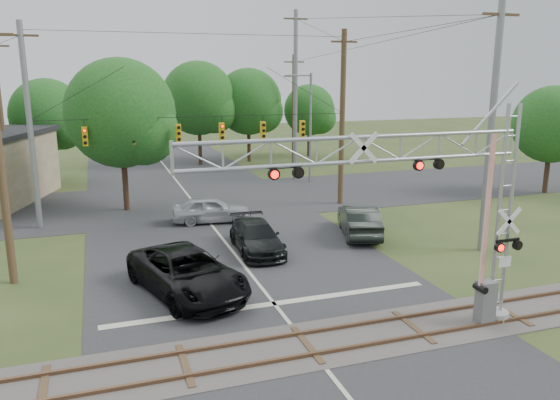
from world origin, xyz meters
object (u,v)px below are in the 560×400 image
object	(u,v)px
pickup_black	(187,272)
sedan_silver	(211,209)
traffic_signal_span	(215,125)
crossing_gantry	(420,197)
streetlight	(308,122)
car_dark	(257,237)

from	to	relation	value
pickup_black	sedan_silver	xyz separation A→B (m)	(3.13, 10.43, -0.11)
pickup_black	traffic_signal_span	bearing A→B (deg)	55.69
crossing_gantry	pickup_black	distance (m)	9.83
crossing_gantry	streetlight	bearing A→B (deg)	76.08
crossing_gantry	car_dark	world-z (taller)	crossing_gantry
crossing_gantry	sedan_silver	bearing A→B (deg)	102.30
traffic_signal_span	pickup_black	bearing A→B (deg)	-107.54
traffic_signal_span	car_dark	xyz separation A→B (m)	(0.26, -8.08, -4.91)
sedan_silver	pickup_black	bearing A→B (deg)	170.06
crossing_gantry	streetlight	world-z (taller)	streetlight
crossing_gantry	sedan_silver	distance (m)	17.31
streetlight	car_dark	bearing A→B (deg)	-119.59
traffic_signal_span	sedan_silver	xyz separation A→B (m)	(-0.78, -1.91, -4.86)
car_dark	streetlight	size ratio (longest dim) A/B	0.59
sedan_silver	streetlight	bearing A→B (deg)	-39.19
crossing_gantry	traffic_signal_span	size ratio (longest dim) A/B	0.62
streetlight	pickup_black	bearing A→B (deg)	-123.19
sedan_silver	streetlight	world-z (taller)	streetlight
pickup_black	streetlight	size ratio (longest dim) A/B	0.74
car_dark	streetlight	xyz separation A→B (m)	(9.04, 15.92, 4.15)
car_dark	streetlight	bearing A→B (deg)	63.40
traffic_signal_span	streetlight	distance (m)	12.20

